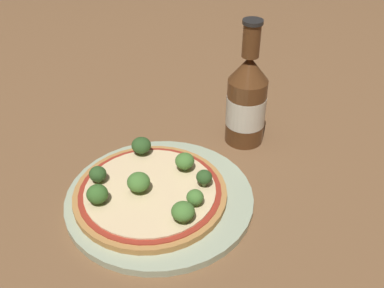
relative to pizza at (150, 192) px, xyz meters
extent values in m
plane|color=brown|center=(0.01, 0.01, -0.02)|extent=(3.00, 3.00, 0.00)
cylinder|color=#A3B293|center=(0.00, 0.01, -0.01)|extent=(0.28, 0.28, 0.01)
cylinder|color=#B77F42|center=(0.00, 0.00, 0.00)|extent=(0.23, 0.23, 0.01)
cylinder|color=maroon|center=(0.00, 0.00, 0.00)|extent=(0.21, 0.21, 0.00)
cylinder|color=beige|center=(0.00, 0.00, 0.01)|extent=(0.20, 0.20, 0.00)
cylinder|color=#6B8E51|center=(-0.05, -0.06, 0.01)|extent=(0.01, 0.01, 0.01)
ellipsoid|color=#2D5123|center=(-0.05, -0.06, 0.02)|extent=(0.03, 0.03, 0.02)
cylinder|color=#6B8E51|center=(0.08, 0.01, 0.01)|extent=(0.01, 0.01, 0.01)
ellipsoid|color=#477A33|center=(0.08, 0.01, 0.02)|extent=(0.03, 0.03, 0.03)
cylinder|color=#6B8E51|center=(-0.01, -0.08, 0.01)|extent=(0.01, 0.01, 0.01)
ellipsoid|color=#386628|center=(-0.01, -0.08, 0.02)|extent=(0.03, 0.03, 0.03)
cylinder|color=#6B8E51|center=(-0.01, 0.07, 0.01)|extent=(0.01, 0.01, 0.01)
ellipsoid|color=#477A33|center=(-0.01, 0.07, 0.03)|extent=(0.03, 0.03, 0.02)
cylinder|color=#6B8E51|center=(-0.09, 0.03, 0.01)|extent=(0.01, 0.01, 0.01)
ellipsoid|color=#2D5123|center=(-0.09, 0.03, 0.02)|extent=(0.03, 0.03, 0.03)
cylinder|color=#6B8E51|center=(0.00, -0.02, 0.01)|extent=(0.01, 0.01, 0.01)
ellipsoid|color=#477A33|center=(0.00, -0.02, 0.03)|extent=(0.03, 0.03, 0.03)
cylinder|color=#6B8E51|center=(0.06, 0.04, 0.01)|extent=(0.01, 0.01, 0.01)
ellipsoid|color=#477A33|center=(0.06, 0.04, 0.02)|extent=(0.02, 0.02, 0.02)
cylinder|color=#6B8E51|center=(0.03, 0.07, 0.01)|extent=(0.01, 0.01, 0.01)
ellipsoid|color=#2D5123|center=(0.03, 0.07, 0.02)|extent=(0.02, 0.02, 0.02)
cylinder|color=#563319|center=(-0.07, 0.22, 0.04)|extent=(0.07, 0.07, 0.12)
cylinder|color=beige|center=(-0.07, 0.22, 0.04)|extent=(0.07, 0.07, 0.05)
cone|color=#563319|center=(-0.07, 0.22, 0.12)|extent=(0.07, 0.07, 0.04)
cylinder|color=#563319|center=(-0.07, 0.22, 0.17)|extent=(0.03, 0.03, 0.05)
cylinder|color=black|center=(-0.07, 0.22, 0.20)|extent=(0.03, 0.03, 0.01)
camera|label=1|loc=(0.47, -0.19, 0.45)|focal=42.00mm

